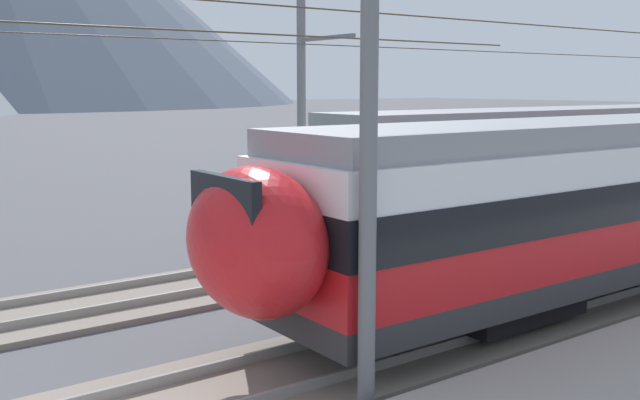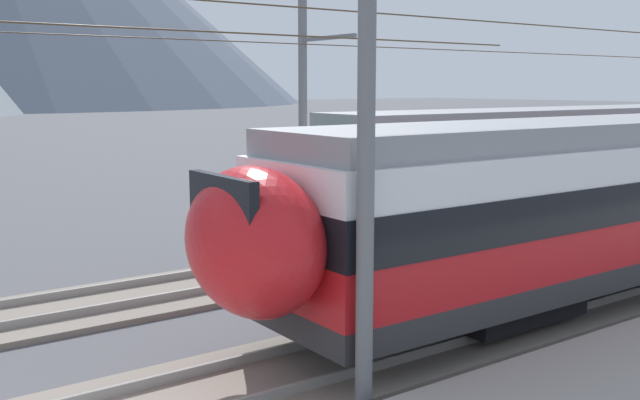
{
  "view_description": "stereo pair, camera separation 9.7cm",
  "coord_description": "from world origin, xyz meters",
  "views": [
    {
      "loc": [
        -2.05,
        -7.91,
        4.54
      ],
      "look_at": [
        6.38,
        3.76,
        2.29
      ],
      "focal_mm": 41.02,
      "sensor_mm": 36.0,
      "label": 1
    },
    {
      "loc": [
        -1.97,
        -7.96,
        4.54
      ],
      "look_at": [
        6.38,
        3.76,
        2.29
      ],
      "focal_mm": 41.02,
      "sensor_mm": 36.0,
      "label": 2
    }
  ],
  "objects": [
    {
      "name": "train_far_track",
      "position": [
        21.22,
        6.6,
        2.23
      ],
      "size": [
        27.33,
        2.93,
        4.27
      ],
      "color": "#2D2D30",
      "rests_on": "track_far"
    },
    {
      "name": "catenary_mast_far_side",
      "position": [
        9.36,
        8.6,
        3.78
      ],
      "size": [
        38.15,
        2.45,
        7.14
      ],
      "color": "slate",
      "rests_on": "ground"
    },
    {
      "name": "catenary_mast_mid",
      "position": [
        4.05,
        -0.42,
        3.72
      ],
      "size": [
        38.15,
        1.99,
        7.01
      ],
      "color": "slate",
      "rests_on": "ground"
    }
  ]
}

